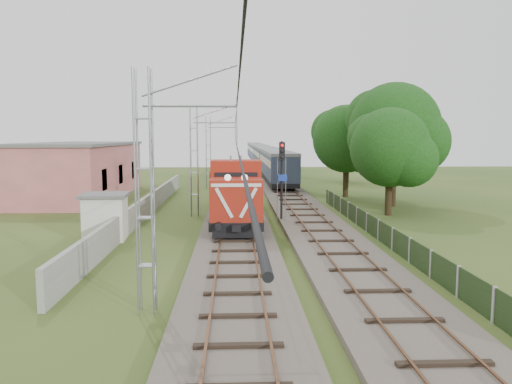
{
  "coord_description": "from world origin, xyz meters",
  "views": [
    {
      "loc": [
        -0.08,
        -24.22,
        5.85
      ],
      "look_at": [
        1.32,
        8.18,
        2.2
      ],
      "focal_mm": 35.0,
      "sensor_mm": 36.0,
      "label": 1
    }
  ],
  "objects_px": {
    "locomotive": "(236,188)",
    "coach_rake": "(262,154)",
    "relay_hut": "(105,216)",
    "signal_post": "(282,167)"
  },
  "relations": [
    {
      "from": "locomotive",
      "to": "coach_rake",
      "type": "distance_m",
      "value": 59.37
    },
    {
      "from": "locomotive",
      "to": "signal_post",
      "type": "height_order",
      "value": "signal_post"
    },
    {
      "from": "coach_rake",
      "to": "signal_post",
      "type": "bearing_deg",
      "value": -91.83
    },
    {
      "from": "locomotive",
      "to": "relay_hut",
      "type": "height_order",
      "value": "locomotive"
    },
    {
      "from": "locomotive",
      "to": "coach_rake",
      "type": "bearing_deg",
      "value": 85.17
    },
    {
      "from": "relay_hut",
      "to": "coach_rake",
      "type": "bearing_deg",
      "value": 79.27
    },
    {
      "from": "locomotive",
      "to": "relay_hut",
      "type": "distance_m",
      "value": 9.76
    },
    {
      "from": "locomotive",
      "to": "coach_rake",
      "type": "relative_size",
      "value": 0.19
    },
    {
      "from": "coach_rake",
      "to": "relay_hut",
      "type": "height_order",
      "value": "coach_rake"
    },
    {
      "from": "locomotive",
      "to": "coach_rake",
      "type": "xyz_separation_m",
      "value": [
        5.0,
        59.16,
        0.27
      ]
    }
  ]
}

